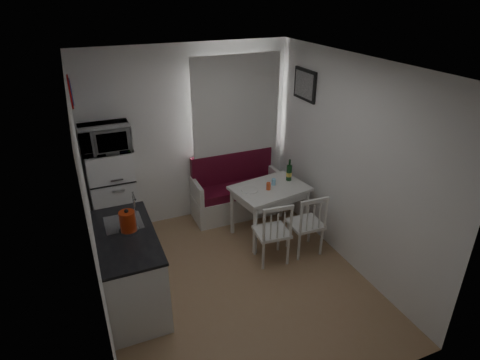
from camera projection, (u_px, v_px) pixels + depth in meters
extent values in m
cube|color=#A68058|center=(236.00, 281.00, 4.92)|extent=(3.00, 3.50, 0.02)
cube|color=white|center=(234.00, 64.00, 3.78)|extent=(3.00, 3.50, 0.02)
cube|color=white|center=(190.00, 136.00, 5.80)|extent=(3.00, 0.02, 2.60)
cube|color=white|center=(326.00, 288.00, 2.90)|extent=(3.00, 0.02, 2.60)
cube|color=white|center=(90.00, 214.00, 3.82)|extent=(0.02, 3.50, 2.60)
cube|color=white|center=(349.00, 165.00, 4.87)|extent=(0.02, 3.50, 2.60)
cube|color=white|center=(235.00, 110.00, 5.87)|extent=(1.22, 0.06, 1.47)
cube|color=white|center=(237.00, 107.00, 5.79)|extent=(1.35, 0.02, 1.50)
cube|color=white|center=(130.00, 270.00, 4.44)|extent=(0.60, 1.30, 0.86)
cube|color=black|center=(125.00, 236.00, 4.24)|extent=(0.62, 1.32, 0.03)
cube|color=#99999E|center=(124.00, 226.00, 4.47)|extent=(0.40, 0.40, 0.10)
cylinder|color=silver|center=(134.00, 202.00, 4.59)|extent=(0.02, 0.02, 0.26)
cylinder|color=navy|center=(71.00, 92.00, 4.66)|extent=(0.03, 0.40, 0.40)
cube|color=black|center=(305.00, 85.00, 5.44)|extent=(0.04, 0.52, 0.42)
cube|color=white|center=(237.00, 203.00, 6.28)|extent=(1.36, 0.52, 0.38)
cube|color=maroon|center=(237.00, 189.00, 6.17)|extent=(1.30, 0.48, 0.13)
cube|color=maroon|center=(232.00, 167.00, 6.21)|extent=(1.30, 0.10, 0.48)
cube|color=white|center=(270.00, 189.00, 5.55)|extent=(1.10, 0.85, 0.04)
cube|color=white|center=(270.00, 194.00, 5.59)|extent=(0.99, 0.74, 0.12)
cylinder|color=white|center=(269.00, 212.00, 5.72)|extent=(0.06, 0.06, 0.71)
cube|color=white|center=(272.00, 232.00, 5.13)|extent=(0.45, 0.43, 0.04)
cube|color=white|center=(279.00, 223.00, 4.88)|extent=(0.40, 0.08, 0.44)
cube|color=white|center=(305.00, 224.00, 5.30)|extent=(0.43, 0.41, 0.04)
cube|color=white|center=(314.00, 215.00, 5.05)|extent=(0.40, 0.05, 0.44)
cube|color=white|center=(114.00, 198.00, 5.36)|extent=(0.56, 0.56, 1.40)
imported|color=white|center=(105.00, 138.00, 4.94)|extent=(0.61, 0.41, 0.34)
cylinder|color=#A52B0D|center=(128.00, 221.00, 4.22)|extent=(0.20, 0.20, 0.27)
cylinder|color=#E35425|center=(268.00, 186.00, 5.47)|extent=(0.06, 0.06, 0.10)
cylinder|color=#92D6F8|center=(274.00, 182.00, 5.60)|extent=(0.06, 0.06, 0.09)
cylinder|color=white|center=(250.00, 190.00, 5.45)|extent=(0.23, 0.23, 0.02)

